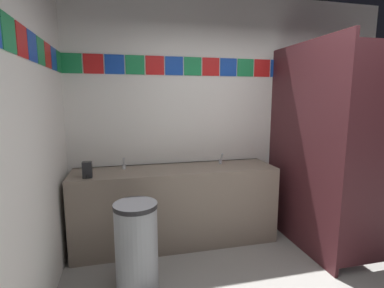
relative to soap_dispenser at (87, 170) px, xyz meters
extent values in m
cube|color=white|center=(1.72, 0.49, 0.48)|extent=(3.96, 0.08, 2.85)
cube|color=#1E8C4C|center=(-0.15, 0.44, 1.06)|extent=(0.21, 0.01, 0.21)
cube|color=red|center=(0.07, 0.44, 1.06)|extent=(0.21, 0.01, 0.21)
cube|color=#1947B7|center=(0.29, 0.44, 1.06)|extent=(0.21, 0.01, 0.21)
cube|color=#1E8C4C|center=(0.51, 0.44, 1.06)|extent=(0.21, 0.01, 0.21)
cube|color=red|center=(0.73, 0.44, 1.06)|extent=(0.21, 0.01, 0.21)
cube|color=#1947B7|center=(0.95, 0.44, 1.06)|extent=(0.21, 0.01, 0.21)
cube|color=#1E8C4C|center=(1.17, 0.44, 1.06)|extent=(0.21, 0.01, 0.21)
cube|color=red|center=(1.39, 0.44, 1.06)|extent=(0.21, 0.01, 0.21)
cube|color=#1947B7|center=(1.61, 0.44, 1.06)|extent=(0.21, 0.01, 0.21)
cube|color=#1E8C4C|center=(1.83, 0.44, 1.06)|extent=(0.21, 0.01, 0.21)
cube|color=red|center=(2.05, 0.44, 1.06)|extent=(0.21, 0.01, 0.21)
cube|color=#1947B7|center=(2.27, 0.44, 1.06)|extent=(0.21, 0.01, 0.21)
cube|color=#1E8C4C|center=(2.49, 0.44, 1.06)|extent=(0.21, 0.01, 0.21)
cube|color=red|center=(2.71, 0.44, 1.06)|extent=(0.21, 0.01, 0.21)
cube|color=#1947B7|center=(2.93, 0.44, 1.06)|extent=(0.21, 0.01, 0.21)
cube|color=#1E8C4C|center=(3.15, 0.44, 1.06)|extent=(0.21, 0.01, 0.21)
cube|color=red|center=(3.37, 0.44, 1.06)|extent=(0.21, 0.01, 0.21)
cube|color=#1947B7|center=(3.59, 0.44, 1.06)|extent=(0.21, 0.01, 0.21)
cube|color=#1E8C4C|center=(-0.25, -1.00, 1.06)|extent=(0.01, 0.21, 0.21)
cube|color=red|center=(-0.25, -0.78, 1.06)|extent=(0.01, 0.21, 0.21)
cube|color=#1947B7|center=(-0.25, -0.56, 1.06)|extent=(0.01, 0.21, 0.21)
cube|color=#1E8C4C|center=(-0.25, -0.33, 1.06)|extent=(0.01, 0.21, 0.21)
cube|color=red|center=(-0.25, -0.11, 1.06)|extent=(0.01, 0.21, 0.21)
cube|color=#1947B7|center=(-0.25, 0.11, 1.06)|extent=(0.01, 0.21, 0.21)
cube|color=#1E8C4C|center=(-0.25, 0.34, 1.06)|extent=(0.01, 0.21, 0.21)
cube|color=gray|center=(0.91, 0.16, -0.51)|extent=(2.24, 0.57, 0.87)
cube|color=gray|center=(0.91, 0.43, -0.12)|extent=(2.24, 0.03, 0.08)
cylinder|color=silver|center=(0.35, 0.13, -0.13)|extent=(0.34, 0.34, 0.10)
cylinder|color=silver|center=(1.47, 0.13, -0.13)|extent=(0.34, 0.34, 0.10)
cylinder|color=silver|center=(0.35, 0.27, -0.05)|extent=(0.04, 0.04, 0.05)
cylinder|color=silver|center=(0.35, 0.22, 0.02)|extent=(0.02, 0.06, 0.09)
cylinder|color=silver|center=(1.47, 0.27, -0.05)|extent=(0.04, 0.04, 0.05)
cylinder|color=silver|center=(1.47, 0.22, 0.02)|extent=(0.02, 0.06, 0.09)
cube|color=black|center=(0.00, 0.00, 0.00)|extent=(0.09, 0.07, 0.16)
cylinder|color=black|center=(0.00, -0.04, -0.06)|extent=(0.02, 0.02, 0.03)
cube|color=#471E23|center=(2.22, -0.21, 0.16)|extent=(0.04, 1.31, 2.22)
cylinder|color=silver|center=(2.24, -0.84, 0.27)|extent=(0.02, 0.02, 0.10)
cylinder|color=white|center=(2.79, -0.09, -0.75)|extent=(0.38, 0.38, 0.40)
torus|color=white|center=(2.79, -0.09, -0.53)|extent=(0.39, 0.39, 0.05)
cube|color=white|center=(2.79, 0.12, -0.38)|extent=(0.34, 0.17, 0.34)
cylinder|color=#999EA3|center=(0.43, -0.56, -0.58)|extent=(0.36, 0.36, 0.73)
cylinder|color=#262628|center=(0.43, -0.56, -0.19)|extent=(0.37, 0.37, 0.04)
camera|label=1|loc=(0.36, -2.91, 0.70)|focal=26.93mm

